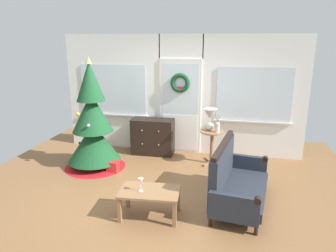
# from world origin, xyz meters

# --- Properties ---
(ground_plane) EXTENTS (6.76, 6.76, 0.00)m
(ground_plane) POSITION_xyz_m (0.00, 0.00, 0.00)
(ground_plane) COLOR brown
(back_wall_with_door) EXTENTS (5.20, 0.19, 2.55)m
(back_wall_with_door) POSITION_xyz_m (0.00, 2.08, 1.28)
(back_wall_with_door) COLOR white
(back_wall_with_door) RESTS_ON ground
(christmas_tree) EXTENTS (1.19, 1.19, 2.13)m
(christmas_tree) POSITION_xyz_m (-1.49, 0.83, 0.80)
(christmas_tree) COLOR #4C331E
(christmas_tree) RESTS_ON ground
(dresser_cabinet) EXTENTS (0.91, 0.46, 0.78)m
(dresser_cabinet) POSITION_xyz_m (-0.56, 1.79, 0.39)
(dresser_cabinet) COLOR black
(dresser_cabinet) RESTS_ON ground
(settee_sofa) EXTENTS (0.91, 1.67, 0.96)m
(settee_sofa) POSITION_xyz_m (1.21, -0.06, 0.38)
(settee_sofa) COLOR black
(settee_sofa) RESTS_ON ground
(side_table) EXTENTS (0.50, 0.48, 0.68)m
(side_table) POSITION_xyz_m (0.75, 1.49, 0.48)
(side_table) COLOR #8E6642
(side_table) RESTS_ON ground
(table_lamp) EXTENTS (0.28, 0.28, 0.44)m
(table_lamp) POSITION_xyz_m (0.69, 1.53, 0.97)
(table_lamp) COLOR silver
(table_lamp) RESTS_ON side_table
(flower_vase) EXTENTS (0.11, 0.10, 0.35)m
(flower_vase) POSITION_xyz_m (0.85, 1.43, 0.80)
(flower_vase) COLOR beige
(flower_vase) RESTS_ON side_table
(coffee_table) EXTENTS (0.88, 0.58, 0.40)m
(coffee_table) POSITION_xyz_m (0.05, -0.69, 0.34)
(coffee_table) COLOR #8E6642
(coffee_table) RESTS_ON ground
(wine_glass) EXTENTS (0.08, 0.08, 0.20)m
(wine_glass) POSITION_xyz_m (-0.06, -0.73, 0.54)
(wine_glass) COLOR silver
(wine_glass) RESTS_ON coffee_table
(gift_box) EXTENTS (0.21, 0.19, 0.21)m
(gift_box) POSITION_xyz_m (-1.05, 0.66, 0.10)
(gift_box) COLOR red
(gift_box) RESTS_ON ground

